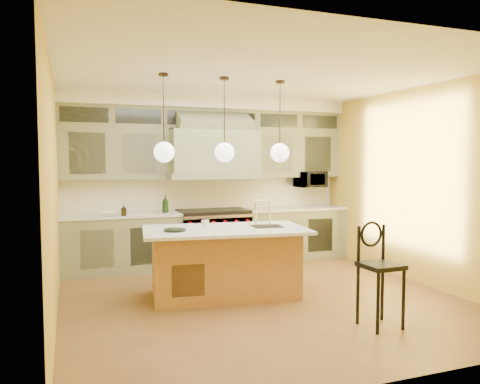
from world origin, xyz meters
name	(u,v)px	position (x,y,z in m)	size (l,w,h in m)	color
floor	(261,299)	(0.00, 0.00, 0.00)	(5.00, 5.00, 0.00)	brown
ceiling	(261,75)	(0.00, 0.00, 2.90)	(5.00, 5.00, 0.00)	white
wall_back	(207,181)	(0.00, 2.50, 1.45)	(5.00, 5.00, 0.00)	gold
wall_front	(383,207)	(0.00, -2.50, 1.45)	(5.00, 5.00, 0.00)	gold
wall_left	(53,194)	(-2.50, 0.00, 1.45)	(5.00, 5.00, 0.00)	gold
wall_right	(417,185)	(2.50, 0.00, 1.45)	(5.00, 5.00, 0.00)	gold
back_cabinetry	(212,182)	(0.00, 2.23, 1.43)	(5.00, 0.77, 2.90)	gray
range	(213,237)	(0.00, 2.14, 0.49)	(1.20, 0.74, 0.96)	silver
kitchen_island	(225,261)	(-0.40, 0.29, 0.47)	(2.27, 1.42, 1.35)	#9C6537
counter_stool	(379,267)	(0.83, -1.37, 0.65)	(0.42, 0.42, 1.14)	black
microwave	(310,179)	(1.95, 2.25, 1.45)	(0.54, 0.37, 0.30)	black
oil_bottle_a	(165,204)	(-0.83, 2.15, 1.09)	(0.11, 0.11, 0.29)	black
oil_bottle_b	(124,210)	(-1.53, 1.92, 1.03)	(0.08, 0.09, 0.18)	black
fruit_bowl	(110,214)	(-1.73, 2.00, 0.97)	(0.28, 0.28, 0.07)	white
cup	(205,224)	(-0.63, 0.43, 0.97)	(0.10, 0.10, 0.10)	silver
pendant_left	(164,150)	(-1.20, 0.29, 1.95)	(0.26, 0.26, 1.11)	#2D2319
pendant_center	(225,150)	(-0.40, 0.29, 1.95)	(0.26, 0.26, 1.11)	#2D2319
pendant_right	(280,151)	(0.40, 0.29, 1.95)	(0.26, 0.26, 1.11)	#2D2319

